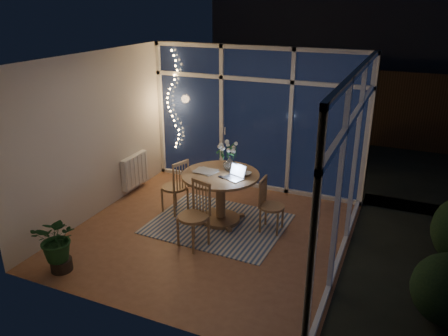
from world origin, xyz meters
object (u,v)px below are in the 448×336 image
(laptop, at_px, (233,172))
(chair_right, at_px, (272,205))
(potted_plant, at_px, (58,245))
(dining_table, at_px, (221,198))
(chair_left, at_px, (174,186))
(flower_vase, at_px, (230,164))
(chair_front, at_px, (193,215))

(laptop, bearing_deg, chair_right, 34.68)
(potted_plant, bearing_deg, dining_table, 56.64)
(chair_left, xyz_separation_m, flower_vase, (0.90, 0.19, 0.45))
(dining_table, bearing_deg, potted_plant, -123.36)
(chair_front, height_order, flower_vase, flower_vase)
(laptop, distance_m, flower_vase, 0.35)
(laptop, distance_m, potted_plant, 2.60)
(potted_plant, bearing_deg, flower_vase, 57.73)
(chair_left, bearing_deg, chair_front, 60.84)
(chair_right, bearing_deg, chair_left, 90.78)
(laptop, bearing_deg, chair_front, -91.26)
(dining_table, height_order, flower_vase, flower_vase)
(chair_front, bearing_deg, potted_plant, -117.97)
(dining_table, relative_size, flower_vase, 5.73)
(chair_left, distance_m, flower_vase, 1.03)
(chair_left, xyz_separation_m, laptop, (1.08, -0.11, 0.46))
(laptop, relative_size, flower_vase, 1.44)
(dining_table, relative_size, chair_left, 1.27)
(chair_left, relative_size, laptop, 3.13)
(chair_front, distance_m, laptop, 0.91)
(dining_table, distance_m, laptop, 0.59)
(chair_right, xyz_separation_m, chair_front, (-0.89, -0.86, 0.06))
(chair_front, height_order, potted_plant, chair_front)
(potted_plant, bearing_deg, chair_left, 75.66)
(chair_front, relative_size, laptop, 3.24)
(laptop, xyz_separation_m, flower_vase, (-0.18, 0.30, -0.01))
(flower_vase, bearing_deg, laptop, -59.43)
(dining_table, relative_size, chair_front, 1.23)
(chair_right, height_order, potted_plant, chair_right)
(dining_table, distance_m, chair_left, 0.83)
(chair_front, bearing_deg, flower_vase, 101.46)
(chair_right, relative_size, potted_plant, 1.13)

